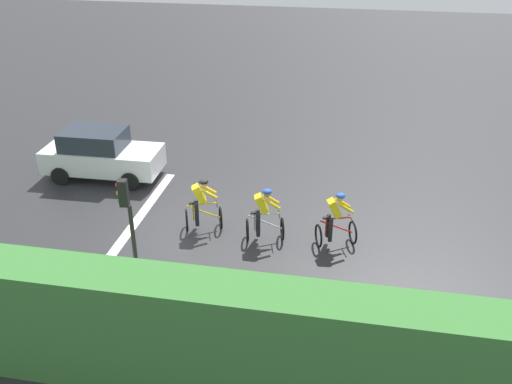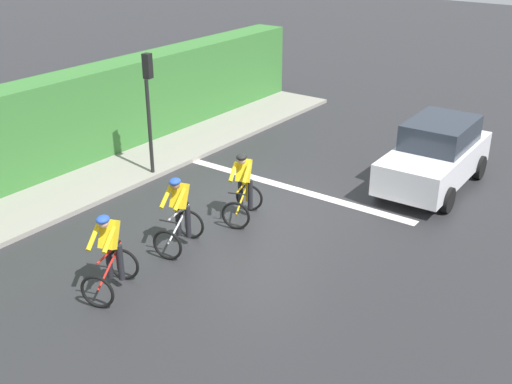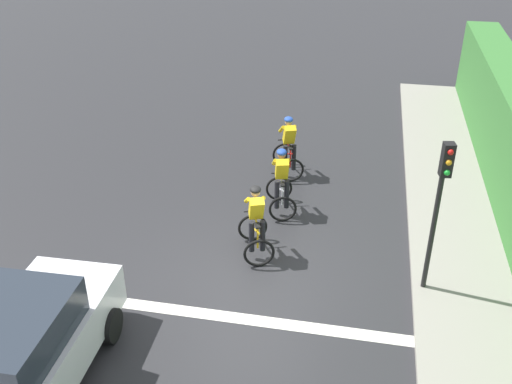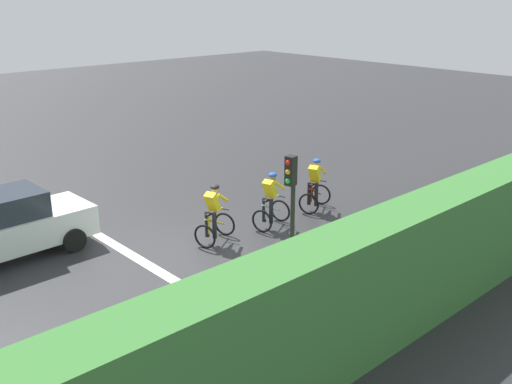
# 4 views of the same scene
# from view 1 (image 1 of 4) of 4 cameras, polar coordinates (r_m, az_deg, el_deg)

# --- Properties ---
(ground_plane) EXTENTS (80.00, 80.00, 0.00)m
(ground_plane) POSITION_cam_1_polar(r_m,az_deg,el_deg) (17.17, -8.10, -3.61)
(ground_plane) COLOR #28282B
(sidewalk_kerb) EXTENTS (2.80, 21.72, 0.12)m
(sidewalk_kerb) POSITION_cam_1_polar(r_m,az_deg,el_deg) (13.03, -5.98, -14.86)
(sidewalk_kerb) COLOR gray
(sidewalk_kerb) RESTS_ON ground
(stone_wall_low) EXTENTS (0.44, 21.72, 0.58)m
(stone_wall_low) POSITION_cam_1_polar(r_m,az_deg,el_deg) (12.25, -7.24, -16.83)
(stone_wall_low) COLOR gray
(stone_wall_low) RESTS_ON ground
(hedge_wall) EXTENTS (1.10, 21.72, 2.61)m
(hedge_wall) POSITION_cam_1_polar(r_m,az_deg,el_deg) (11.36, -8.00, -14.21)
(hedge_wall) COLOR #387533
(hedge_wall) RESTS_ON ground
(road_marking_stop_line) EXTENTS (7.00, 0.30, 0.01)m
(road_marking_stop_line) POSITION_cam_1_polar(r_m,az_deg,el_deg) (17.61, -12.29, -3.13)
(road_marking_stop_line) COLOR silver
(road_marking_stop_line) RESTS_ON ground
(cyclist_lead) EXTENTS (1.01, 1.25, 1.66)m
(cyclist_lead) POSITION_cam_1_polar(r_m,az_deg,el_deg) (15.94, 8.14, -2.91)
(cyclist_lead) COLOR black
(cyclist_lead) RESTS_ON ground
(cyclist_second) EXTENTS (0.92, 1.21, 1.66)m
(cyclist_second) POSITION_cam_1_polar(r_m,az_deg,el_deg) (16.00, 0.79, -2.47)
(cyclist_second) COLOR black
(cyclist_second) RESTS_ON ground
(cyclist_mid) EXTENTS (1.00, 1.24, 1.66)m
(cyclist_mid) POSITION_cam_1_polar(r_m,az_deg,el_deg) (16.60, -5.57, -1.42)
(cyclist_mid) COLOR black
(cyclist_mid) RESTS_ON ground
(car_white) EXTENTS (1.96, 4.14, 1.76)m
(car_white) POSITION_cam_1_polar(r_m,az_deg,el_deg) (20.50, -15.59, 3.77)
(car_white) COLOR silver
(car_white) RESTS_ON ground
(traffic_light_near_crossing) EXTENTS (0.23, 0.31, 3.34)m
(traffic_light_near_crossing) POSITION_cam_1_polar(r_m,az_deg,el_deg) (13.20, -12.88, -3.16)
(traffic_light_near_crossing) COLOR black
(traffic_light_near_crossing) RESTS_ON ground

